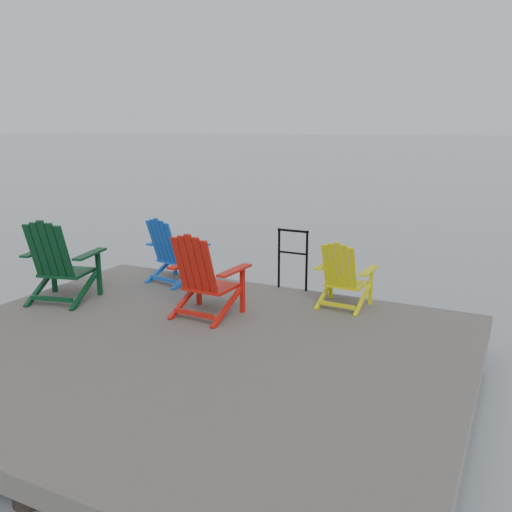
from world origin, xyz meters
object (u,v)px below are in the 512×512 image
at_px(chair_blue, 173,250).
at_px(chair_yellow, 344,274).
at_px(handrail, 293,254).
at_px(chair_green, 60,260).
at_px(chair_red, 205,275).

bearing_deg(chair_blue, chair_yellow, 12.33).
bearing_deg(handrail, chair_blue, -164.95).
xyz_separation_m(handrail, chair_green, (-2.62, -1.95, 0.04)).
bearing_deg(chair_blue, chair_green, -107.41).
xyz_separation_m(handrail, chair_blue, (-1.79, -0.48, -0.03)).
distance_m(chair_green, chair_blue, 1.69).
height_order(handrail, chair_blue, chair_blue).
bearing_deg(chair_red, chair_blue, 140.85).
bearing_deg(handrail, chair_green, -143.34).
relative_size(handrail, chair_blue, 0.89).
bearing_deg(chair_red, chair_green, -167.96).
height_order(handrail, chair_yellow, chair_yellow).
distance_m(chair_green, chair_yellow, 3.84).
bearing_deg(chair_yellow, handrail, 155.67).
bearing_deg(chair_red, chair_yellow, 39.75).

